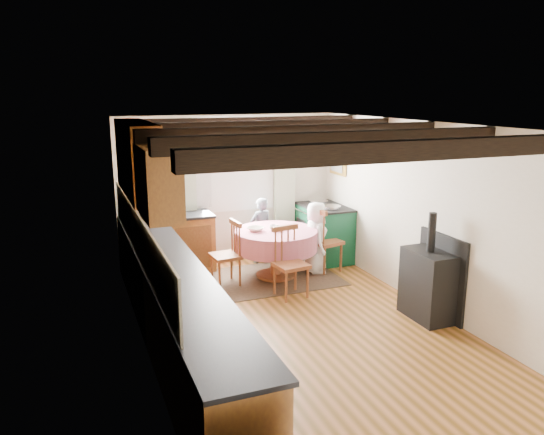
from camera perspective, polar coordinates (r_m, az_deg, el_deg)
name	(u,v)px	position (r m, az deg, el deg)	size (l,w,h in m)	color
floor	(296,323)	(6.60, 2.58, -11.28)	(3.60, 5.50, 0.00)	#A76536
ceiling	(298,124)	(6.01, 2.83, 9.99)	(3.60, 5.50, 0.00)	white
wall_back	(229,189)	(8.72, -4.69, 3.10)	(3.60, 0.00, 2.40)	silver
wall_front	(457,320)	(3.99, 19.29, -10.41)	(3.60, 0.00, 2.40)	silver
wall_left	(140,244)	(5.73, -14.00, -2.78)	(0.00, 5.50, 2.40)	silver
wall_right	(424,215)	(7.11, 16.07, 0.23)	(0.00, 5.50, 2.40)	silver
beam_a	(403,151)	(4.28, 13.92, 7.00)	(3.60, 0.16, 0.16)	black
beam_b	(341,140)	(5.12, 7.44, 8.29)	(3.60, 0.16, 0.16)	black
beam_c	(298,132)	(6.02, 2.82, 9.13)	(3.60, 0.16, 0.16)	black
beam_d	(266,127)	(6.94, -0.61, 9.72)	(3.60, 0.16, 0.16)	black
beam_e	(242,123)	(7.88, -3.24, 10.15)	(3.60, 0.16, 0.16)	black
splash_left	(138,237)	(6.02, -14.20, -2.01)	(0.02, 4.50, 0.55)	beige
splash_back	(168,193)	(8.48, -11.14, 2.58)	(1.40, 0.02, 0.55)	beige
base_cabinet_left	(172,307)	(6.02, -10.72, -9.48)	(0.60, 5.30, 0.88)	#91591F
base_cabinet_back	(170,245)	(8.37, -10.89, -2.89)	(1.30, 0.60, 0.88)	#91591F
worktop_left	(172,267)	(5.86, -10.72, -5.31)	(0.64, 5.30, 0.04)	black
worktop_back	(169,216)	(8.24, -11.00, 0.14)	(1.30, 0.64, 0.04)	black
wall_cabinet_glass	(137,159)	(6.77, -14.30, 6.16)	(0.34, 1.80, 0.90)	#91591F
wall_cabinet_solid	(158,182)	(5.31, -12.17, 3.81)	(0.34, 0.90, 0.70)	#91591F
window_frame	(234,164)	(8.67, -4.07, 5.73)	(1.34, 0.03, 1.54)	white
window_pane	(234,164)	(8.68, -4.08, 5.73)	(1.20, 0.01, 1.40)	white
curtain_left	(185,199)	(8.46, -9.34, 1.95)	(0.35, 0.10, 2.10)	#AFBC8F
curtain_right	(284,192)	(8.96, 1.34, 2.77)	(0.35, 0.10, 2.10)	#AFBC8F
curtain_rod	(235,127)	(8.53, -3.97, 9.65)	(0.03, 0.03, 2.00)	black
wall_picture	(338,157)	(8.91, 7.14, 6.51)	(0.04, 0.50, 0.60)	gold
wall_plate	(288,156)	(8.97, 1.78, 6.65)	(0.30, 0.30, 0.02)	silver
rug	(276,277)	(8.09, 0.40, -6.46)	(1.82, 1.42, 0.01)	#30241C
dining_table	(276,254)	(7.97, 0.40, -3.98)	(1.24, 1.24, 0.75)	#BD5B6D
chair_near	(291,263)	(7.23, 2.07, -4.87)	(0.42, 0.44, 0.98)	brown
chair_left	(225,254)	(7.69, -5.05, -3.89)	(0.41, 0.43, 0.95)	brown
chair_right	(326,239)	(8.30, 5.81, -2.34)	(0.44, 0.46, 1.02)	brown
aga_range	(324,232)	(8.89, 5.62, -1.57)	(0.66, 1.01, 0.93)	#0F4B2E
cast_iron_stove	(429,266)	(6.78, 16.58, -5.07)	(0.40, 0.67, 1.35)	black
child_far	(261,230)	(8.65, -1.20, -1.40)	(0.40, 0.26, 1.09)	#414A52
child_right	(316,238)	(8.20, 4.72, -2.17)	(0.55, 0.36, 1.12)	white
bowl_a	(255,229)	(7.83, -1.79, -1.24)	(0.24, 0.24, 0.06)	silver
bowl_b	(276,228)	(7.85, 0.41, -1.19)	(0.19, 0.19, 0.06)	silver
cup	(273,228)	(7.82, 0.13, -1.13)	(0.10, 0.10, 0.09)	silver
canister_tall	(156,207)	(8.20, -12.43, 1.11)	(0.15, 0.15, 0.27)	#262628
canister_wide	(179,208)	(8.24, -9.94, 0.97)	(0.16, 0.16, 0.18)	#262628
canister_slim	(180,205)	(8.21, -9.90, 1.30)	(0.10, 0.10, 0.28)	#262628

